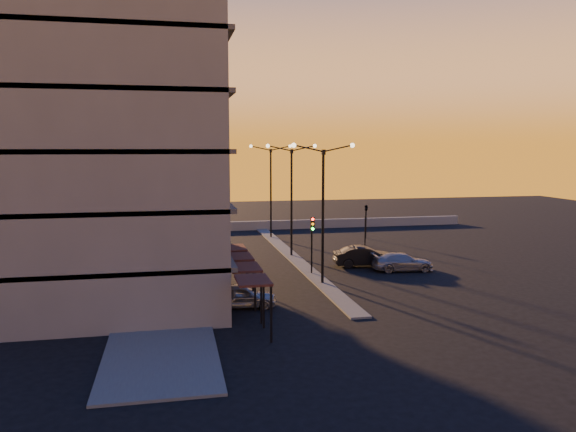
# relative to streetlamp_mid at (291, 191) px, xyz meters

# --- Properties ---
(ground) EXTENTS (120.00, 120.00, 0.00)m
(ground) POSITION_rel_streetlamp_mid_xyz_m (0.00, -10.00, -5.59)
(ground) COLOR black
(ground) RESTS_ON ground
(sidewalk_west) EXTENTS (5.00, 40.00, 0.12)m
(sidewalk_west) POSITION_rel_streetlamp_mid_xyz_m (-10.50, -6.00, -5.53)
(sidewalk_west) COLOR #50514E
(sidewalk_west) RESTS_ON ground
(median) EXTENTS (1.20, 36.00, 0.12)m
(median) POSITION_rel_streetlamp_mid_xyz_m (0.00, 0.00, -5.53)
(median) COLOR #50514E
(median) RESTS_ON ground
(parapet) EXTENTS (44.00, 0.50, 1.00)m
(parapet) POSITION_rel_streetlamp_mid_xyz_m (2.00, 16.00, -5.09)
(parapet) COLOR slate
(parapet) RESTS_ON ground
(building) EXTENTS (14.35, 17.08, 25.00)m
(building) POSITION_rel_streetlamp_mid_xyz_m (-14.00, -9.97, 6.32)
(building) COLOR #69645D
(building) RESTS_ON ground
(streetlamp_near) EXTENTS (4.32, 0.32, 9.51)m
(streetlamp_near) POSITION_rel_streetlamp_mid_xyz_m (0.00, -10.00, 0.00)
(streetlamp_near) COLOR black
(streetlamp_near) RESTS_ON ground
(streetlamp_mid) EXTENTS (4.32, 0.32, 9.51)m
(streetlamp_mid) POSITION_rel_streetlamp_mid_xyz_m (0.00, 0.00, 0.00)
(streetlamp_mid) COLOR black
(streetlamp_mid) RESTS_ON ground
(streetlamp_far) EXTENTS (4.32, 0.32, 9.51)m
(streetlamp_far) POSITION_rel_streetlamp_mid_xyz_m (0.00, 10.00, 0.00)
(streetlamp_far) COLOR black
(streetlamp_far) RESTS_ON ground
(traffic_light_main) EXTENTS (0.28, 0.44, 4.25)m
(traffic_light_main) POSITION_rel_streetlamp_mid_xyz_m (0.00, -7.13, -2.70)
(traffic_light_main) COLOR black
(traffic_light_main) RESTS_ON ground
(signal_east_a) EXTENTS (0.13, 0.16, 3.60)m
(signal_east_a) POSITION_rel_streetlamp_mid_xyz_m (8.00, 4.00, -3.66)
(signal_east_a) COLOR black
(signal_east_a) RESTS_ON ground
(signal_east_b) EXTENTS (0.42, 1.99, 3.60)m
(signal_east_b) POSITION_rel_streetlamp_mid_xyz_m (9.50, 8.00, -2.49)
(signal_east_b) COLOR black
(signal_east_b) RESTS_ON ground
(car_hatchback) EXTENTS (4.23, 2.10, 1.38)m
(car_hatchback) POSITION_rel_streetlamp_mid_xyz_m (-6.06, -14.38, -4.90)
(car_hatchback) COLOR #9DA0A4
(car_hatchback) RESTS_ON ground
(car_sedan) EXTENTS (4.89, 2.12, 1.56)m
(car_sedan) POSITION_rel_streetlamp_mid_xyz_m (4.72, -5.09, -4.81)
(car_sedan) COLOR black
(car_sedan) RESTS_ON ground
(car_wagon) EXTENTS (4.77, 2.32, 1.34)m
(car_wagon) POSITION_rel_streetlamp_mid_xyz_m (7.01, -7.16, -4.92)
(car_wagon) COLOR gray
(car_wagon) RESTS_ON ground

